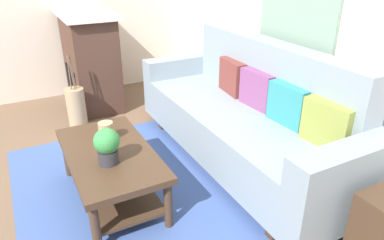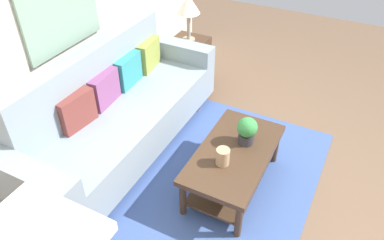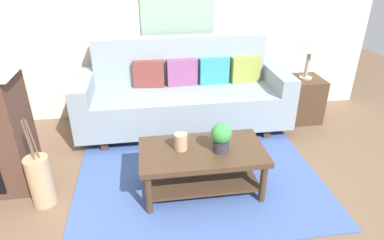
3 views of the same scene
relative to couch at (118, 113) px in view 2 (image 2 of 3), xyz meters
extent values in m
plane|color=brown|center=(0.01, -1.50, -0.43)|extent=(9.07, 9.07, 0.00)
cube|color=beige|center=(0.01, 0.54, 0.92)|extent=(5.07, 0.10, 2.70)
cube|color=#3D5693|center=(0.01, -1.00, -0.43)|extent=(2.33, 1.88, 0.01)
cube|color=gray|center=(0.00, -0.06, -0.11)|extent=(2.07, 0.84, 0.40)
cube|color=gray|center=(0.00, 0.26, 0.37)|extent=(2.07, 0.20, 0.56)
cube|color=gray|center=(-1.13, -0.06, -0.01)|extent=(0.20, 0.84, 0.60)
cube|color=gray|center=(1.13, -0.06, -0.01)|extent=(0.20, 0.84, 0.60)
cube|color=#422D1E|center=(-0.93, -0.06, -0.37)|extent=(0.08, 0.74, 0.12)
cube|color=#422D1E|center=(0.93, -0.06, -0.37)|extent=(0.08, 0.74, 0.12)
cube|color=brown|center=(-0.39, 0.12, 0.25)|extent=(0.37, 0.16, 0.32)
cube|color=#7A4270|center=(0.00, 0.12, 0.25)|extent=(0.37, 0.15, 0.32)
cube|color=teal|center=(0.39, 0.12, 0.25)|extent=(0.37, 0.14, 0.32)
cube|color=olive|center=(0.78, 0.12, 0.25)|extent=(0.37, 0.16, 0.32)
cube|color=#422D1E|center=(0.01, -1.23, -0.03)|extent=(1.10, 0.60, 0.05)
cube|color=#422D1E|center=(0.01, -1.23, -0.31)|extent=(0.98, 0.50, 0.02)
cylinder|color=#422D1E|center=(-0.48, -1.48, -0.24)|extent=(0.06, 0.06, 0.38)
cylinder|color=#422D1E|center=(0.50, -1.48, -0.24)|extent=(0.06, 0.06, 0.38)
cylinder|color=#422D1E|center=(-0.48, -0.98, -0.24)|extent=(0.06, 0.06, 0.38)
cylinder|color=#422D1E|center=(0.50, -0.98, -0.24)|extent=(0.06, 0.06, 0.38)
cylinder|color=tan|center=(-0.17, -1.19, 0.07)|extent=(0.12, 0.12, 0.15)
cylinder|color=#2D2D33|center=(0.17, -1.27, 0.05)|extent=(0.14, 0.14, 0.10)
sphere|color=#33833F|center=(0.17, -1.27, 0.17)|extent=(0.18, 0.18, 0.18)
cube|color=#422D1E|center=(1.53, 0.01, -0.15)|extent=(0.44, 0.44, 0.56)
cylinder|color=gray|center=(1.53, 0.01, 0.14)|extent=(0.16, 0.16, 0.02)
cylinder|color=gray|center=(1.53, 0.01, 0.30)|extent=(0.05, 0.05, 0.35)
cone|color=beige|center=(1.53, 0.01, 0.59)|extent=(0.28, 0.28, 0.22)
cube|color=gray|center=(0.00, 0.47, 1.02)|extent=(0.89, 0.03, 0.82)
camera|label=1|loc=(2.30, -1.74, 1.33)|focal=33.04mm
camera|label=2|loc=(-2.27, -1.98, 2.18)|focal=34.74mm
camera|label=3|loc=(-0.44, -3.65, 1.55)|focal=31.08mm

